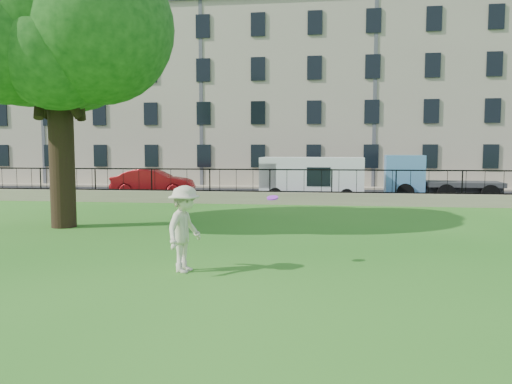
# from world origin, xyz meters

# --- Properties ---
(ground) EXTENTS (120.00, 120.00, 0.00)m
(ground) POSITION_xyz_m (0.00, 0.00, 0.00)
(ground) COLOR #1E6117
(ground) RESTS_ON ground
(retaining_wall) EXTENTS (50.00, 0.40, 0.60)m
(retaining_wall) POSITION_xyz_m (0.00, 12.00, 0.30)
(retaining_wall) COLOR gray
(retaining_wall) RESTS_ON ground
(iron_railing) EXTENTS (50.00, 0.05, 1.13)m
(iron_railing) POSITION_xyz_m (0.00, 12.00, 1.15)
(iron_railing) COLOR black
(iron_railing) RESTS_ON retaining_wall
(street) EXTENTS (60.00, 9.00, 0.01)m
(street) POSITION_xyz_m (0.00, 16.70, 0.01)
(street) COLOR black
(street) RESTS_ON ground
(sidewalk) EXTENTS (60.00, 1.40, 0.12)m
(sidewalk) POSITION_xyz_m (0.00, 21.90, 0.06)
(sidewalk) COLOR gray
(sidewalk) RESTS_ON ground
(building_row) EXTENTS (56.40, 10.40, 13.80)m
(building_row) POSITION_xyz_m (0.00, 27.57, 6.92)
(building_row) COLOR #BAAE94
(building_row) RESTS_ON ground
(tree) EXTENTS (8.40, 6.60, 10.60)m
(tree) POSITION_xyz_m (-6.49, 4.03, 7.10)
(tree) COLOR black
(tree) RESTS_ON ground
(man) EXTENTS (0.97, 1.37, 1.92)m
(man) POSITION_xyz_m (-0.46, -1.63, 0.96)
(man) COLOR beige
(man) RESTS_ON ground
(frisbee) EXTENTS (0.35, 0.35, 0.12)m
(frisbee) POSITION_xyz_m (1.39, -0.72, 1.58)
(frisbee) COLOR #AD28E4
(red_sedan) EXTENTS (4.78, 2.00, 1.54)m
(red_sedan) POSITION_xyz_m (-7.11, 15.40, 0.77)
(red_sedan) COLOR maroon
(red_sedan) RESTS_ON street
(white_van) EXTENTS (5.46, 2.33, 2.26)m
(white_van) POSITION_xyz_m (2.00, 14.40, 1.13)
(white_van) COLOR silver
(white_van) RESTS_ON street
(blue_truck) EXTENTS (5.75, 2.36, 2.36)m
(blue_truck) POSITION_xyz_m (8.74, 15.40, 1.18)
(blue_truck) COLOR #518ABF
(blue_truck) RESTS_ON street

